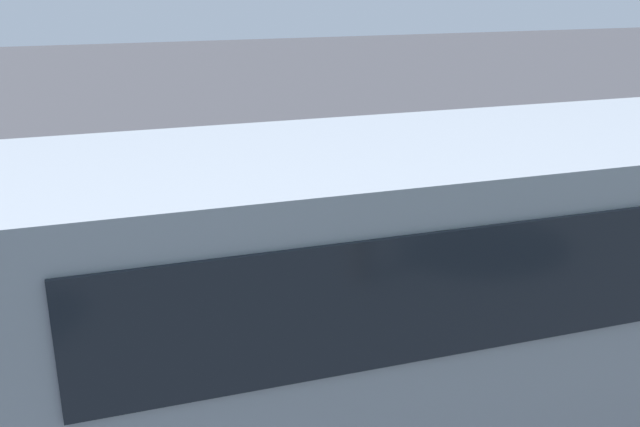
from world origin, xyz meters
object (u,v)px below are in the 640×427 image
spectator_right (358,274)px  spectator_far_right (261,279)px  spectator_left (502,248)px  parked_motorcycle_silver (221,354)px  traffic_cone (325,220)px  spectator_centre (450,265)px  tour_bus (525,291)px  stunt_motorcycle (175,181)px  spectator_far_left (586,236)px

spectator_right → spectator_far_right: 1.22m
spectator_left → parked_motorcycle_silver: 4.25m
spectator_right → traffic_cone: bearing=-102.9°
spectator_left → traffic_cone: bearing=-69.8°
spectator_centre → spectator_right: spectator_right is taller
tour_bus → spectator_right: size_ratio=5.86×
spectator_far_right → spectator_centre: bearing=173.8°
spectator_right → stunt_motorcycle: stunt_motorcycle is taller
spectator_far_left → spectator_far_right: (4.69, -0.07, -0.03)m
spectator_left → spectator_far_right: spectator_far_right is taller
spectator_centre → parked_motorcycle_silver: size_ratio=0.85×
spectator_right → parked_motorcycle_silver: (1.85, 0.44, -0.56)m
spectator_far_left → spectator_centre: size_ratio=1.04×
spectator_left → tour_bus: bearing=61.3°
spectator_centre → spectator_right: size_ratio=0.99×
spectator_centre → stunt_motorcycle: 5.79m
spectator_right → stunt_motorcycle: bearing=-71.8°
spectator_far_right → parked_motorcycle_silver: bearing=43.5°
spectator_left → spectator_centre: size_ratio=0.95×
parked_motorcycle_silver → traffic_cone: parked_motorcycle_silver is taller
tour_bus → spectator_centre: 2.20m
spectator_far_left → spectator_left: spectator_far_left is taller
tour_bus → stunt_motorcycle: tour_bus is taller
parked_motorcycle_silver → spectator_far_left: bearing=-174.2°
tour_bus → spectator_centre: (-0.33, -2.09, -0.61)m
spectator_far_left → spectator_far_right: size_ratio=1.03×
tour_bus → spectator_right: bearing=-67.2°
spectator_far_right → parked_motorcycle_silver: 1.07m
spectator_left → traffic_cone: size_ratio=2.64×
spectator_right → stunt_motorcycle: size_ratio=0.91×
spectator_left → spectator_far_right: bearing=2.7°
stunt_motorcycle → traffic_cone: 2.80m
spectator_centre → stunt_motorcycle: size_ratio=0.90×
spectator_left → spectator_far_right: (3.50, 0.16, 0.08)m
parked_motorcycle_silver → spectator_left: bearing=-169.4°
spectator_far_right → traffic_cone: (-2.14, -3.87, -0.76)m
spectator_right → stunt_motorcycle: (1.62, -4.94, -0.02)m
spectator_left → parked_motorcycle_silver: (4.15, 0.78, -0.50)m
spectator_right → traffic_cone: (-0.93, -4.05, -0.74)m
spectator_right → tour_bus: bearing=112.8°
spectator_far_left → traffic_cone: (2.55, -3.94, -0.79)m
spectator_left → stunt_motorcycle: bearing=-49.6°
spectator_left → spectator_far_left: bearing=168.8°
spectator_centre → spectator_right: bearing=-4.0°
traffic_cone → spectator_far_right: bearing=61.1°
spectator_left → parked_motorcycle_silver: size_ratio=0.81×
spectator_far_left → parked_motorcycle_silver: spectator_far_left is taller
tour_bus → parked_motorcycle_silver: tour_bus is taller
spectator_centre → stunt_motorcycle: (2.87, -5.03, -0.01)m
spectator_far_left → stunt_motorcycle: 7.03m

